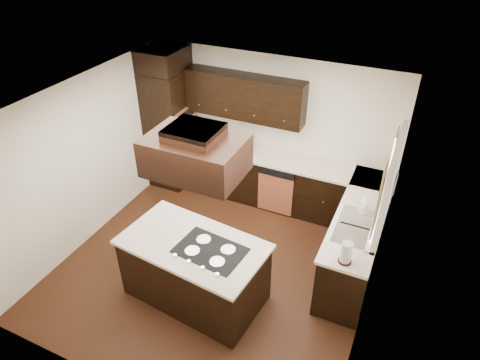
% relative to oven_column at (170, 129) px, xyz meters
% --- Properties ---
extents(floor, '(4.20, 4.20, 0.02)m').
position_rel_oven_column_xyz_m(floor, '(1.78, -1.71, -1.07)').
color(floor, '#502915').
rests_on(floor, ground).
extents(ceiling, '(4.20, 4.20, 0.02)m').
position_rel_oven_column_xyz_m(ceiling, '(1.78, -1.71, 1.45)').
color(ceiling, silver).
rests_on(ceiling, ground).
extents(wall_back, '(4.20, 0.02, 2.50)m').
position_rel_oven_column_xyz_m(wall_back, '(1.78, 0.40, 0.19)').
color(wall_back, white).
rests_on(wall_back, ground).
extents(wall_front, '(4.20, 0.02, 2.50)m').
position_rel_oven_column_xyz_m(wall_front, '(1.78, -3.81, 0.19)').
color(wall_front, white).
rests_on(wall_front, ground).
extents(wall_left, '(0.02, 4.20, 2.50)m').
position_rel_oven_column_xyz_m(wall_left, '(-0.33, -1.71, 0.19)').
color(wall_left, white).
rests_on(wall_left, ground).
extents(wall_right, '(0.02, 4.20, 2.50)m').
position_rel_oven_column_xyz_m(wall_right, '(3.88, -1.71, 0.19)').
color(wall_right, white).
rests_on(wall_right, ground).
extents(oven_column, '(0.65, 0.75, 2.12)m').
position_rel_oven_column_xyz_m(oven_column, '(0.00, 0.00, 0.00)').
color(oven_column, black).
rests_on(oven_column, floor).
extents(wall_oven_face, '(0.05, 0.62, 0.78)m').
position_rel_oven_column_xyz_m(wall_oven_face, '(0.35, 0.00, 0.06)').
color(wall_oven_face, '#BE5F40').
rests_on(wall_oven_face, oven_column).
extents(base_cabinets_back, '(2.93, 0.60, 0.88)m').
position_rel_oven_column_xyz_m(base_cabinets_back, '(1.81, 0.09, -0.62)').
color(base_cabinets_back, black).
rests_on(base_cabinets_back, floor).
extents(base_cabinets_right, '(0.60, 2.40, 0.88)m').
position_rel_oven_column_xyz_m(base_cabinets_right, '(3.58, -0.80, -0.62)').
color(base_cabinets_right, black).
rests_on(base_cabinets_right, floor).
extents(countertop_back, '(2.93, 0.63, 0.04)m').
position_rel_oven_column_xyz_m(countertop_back, '(1.81, 0.08, -0.16)').
color(countertop_back, '#F4DFCE').
rests_on(countertop_back, base_cabinets_back).
extents(countertop_right, '(0.63, 2.40, 0.04)m').
position_rel_oven_column_xyz_m(countertop_right, '(3.56, -0.80, -0.16)').
color(countertop_right, '#F4DFCE').
rests_on(countertop_right, base_cabinets_right).
extents(upper_cabinets, '(2.00, 0.34, 0.72)m').
position_rel_oven_column_xyz_m(upper_cabinets, '(1.34, 0.23, 0.75)').
color(upper_cabinets, black).
rests_on(upper_cabinets, wall_back).
extents(dishwasher_front, '(0.60, 0.05, 0.72)m').
position_rel_oven_column_xyz_m(dishwasher_front, '(2.10, -0.20, -0.66)').
color(dishwasher_front, '#BE5F40').
rests_on(dishwasher_front, floor).
extents(window_frame, '(0.06, 1.32, 1.12)m').
position_rel_oven_column_xyz_m(window_frame, '(3.85, -1.16, 0.59)').
color(window_frame, silver).
rests_on(window_frame, wall_right).
extents(window_pane, '(0.00, 1.20, 1.00)m').
position_rel_oven_column_xyz_m(window_pane, '(3.87, -1.16, 0.59)').
color(window_pane, white).
rests_on(window_pane, wall_right).
extents(curtain_left, '(0.02, 0.34, 0.90)m').
position_rel_oven_column_xyz_m(curtain_left, '(3.79, -1.57, 0.64)').
color(curtain_left, beige).
rests_on(curtain_left, wall_right).
extents(curtain_right, '(0.02, 0.34, 0.90)m').
position_rel_oven_column_xyz_m(curtain_right, '(3.79, -0.74, 0.64)').
color(curtain_right, beige).
rests_on(curtain_right, wall_right).
extents(sink_rim, '(0.52, 0.84, 0.01)m').
position_rel_oven_column_xyz_m(sink_rim, '(3.58, -1.16, -0.14)').
color(sink_rim, silver).
rests_on(sink_rim, countertop_right).
extents(island, '(1.83, 1.13, 0.88)m').
position_rel_oven_column_xyz_m(island, '(1.79, -2.32, -0.62)').
color(island, black).
rests_on(island, floor).
extents(island_top, '(1.90, 1.20, 0.04)m').
position_rel_oven_column_xyz_m(island_top, '(1.79, -2.32, -0.16)').
color(island_top, '#F4DFCE').
rests_on(island_top, island).
extents(cooktop, '(0.88, 0.63, 0.01)m').
position_rel_oven_column_xyz_m(cooktop, '(2.05, -2.35, -0.13)').
color(cooktop, black).
rests_on(cooktop, island_top).
extents(range_hood, '(1.05, 0.72, 0.42)m').
position_rel_oven_column_xyz_m(range_hood, '(1.88, -2.25, 1.10)').
color(range_hood, black).
rests_on(range_hood, ceiling).
extents(hood_duct, '(0.55, 0.50, 0.13)m').
position_rel_oven_column_xyz_m(hood_duct, '(1.88, -2.25, 1.38)').
color(hood_duct, black).
rests_on(hood_duct, ceiling).
extents(blender_base, '(0.15, 0.15, 0.10)m').
position_rel_oven_column_xyz_m(blender_base, '(1.00, 0.03, -0.09)').
color(blender_base, silver).
rests_on(blender_base, countertop_back).
extents(blender_pitcher, '(0.13, 0.13, 0.26)m').
position_rel_oven_column_xyz_m(blender_pitcher, '(1.00, 0.03, 0.09)').
color(blender_pitcher, silver).
rests_on(blender_pitcher, blender_base).
extents(spice_rack, '(0.34, 0.11, 0.28)m').
position_rel_oven_column_xyz_m(spice_rack, '(1.30, 0.07, 0.00)').
color(spice_rack, black).
rests_on(spice_rack, countertop_back).
extents(mixing_bowl, '(0.33, 0.33, 0.06)m').
position_rel_oven_column_xyz_m(mixing_bowl, '(0.71, 0.03, -0.11)').
color(mixing_bowl, silver).
rests_on(mixing_bowl, countertop_back).
extents(soap_bottle, '(0.09, 0.10, 0.19)m').
position_rel_oven_column_xyz_m(soap_bottle, '(3.54, -0.70, -0.05)').
color(soap_bottle, silver).
rests_on(soap_bottle, countertop_right).
extents(paper_towel, '(0.16, 0.16, 0.29)m').
position_rel_oven_column_xyz_m(paper_towel, '(3.57, -1.86, 0.00)').
color(paper_towel, silver).
rests_on(paper_towel, countertop_right).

